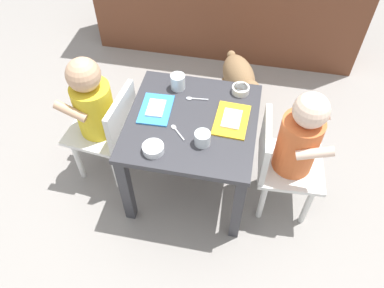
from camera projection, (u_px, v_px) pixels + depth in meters
ground_plane at (192, 181)px, 1.97m from camera, size 7.00×7.00×0.00m
dining_table at (192, 133)px, 1.69m from camera, size 0.55×0.55×0.45m
seated_child_left at (96, 108)px, 1.71m from camera, size 0.31×0.31×0.68m
seated_child_right at (295, 143)px, 1.57m from camera, size 0.30×0.30×0.69m
dog at (240, 79)px, 2.17m from camera, size 0.28×0.40×0.31m
food_tray_left at (156, 109)px, 1.66m from camera, size 0.14×0.19×0.02m
food_tray_right at (232, 120)px, 1.62m from camera, size 0.15×0.21×0.02m
water_cup_left at (202, 139)px, 1.53m from camera, size 0.07×0.07×0.06m
water_cup_right at (178, 83)px, 1.74m from camera, size 0.07×0.07×0.07m
cereal_bowl_left_side at (241, 89)px, 1.73m from camera, size 0.08×0.08×0.03m
veggie_bowl_near at (153, 148)px, 1.51m from camera, size 0.09×0.09×0.03m
spoon_by_left_tray at (195, 99)px, 1.71m from camera, size 0.10×0.02×0.01m
spoon_by_right_tray at (177, 131)px, 1.59m from camera, size 0.08×0.08×0.01m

